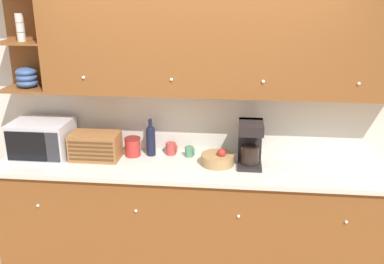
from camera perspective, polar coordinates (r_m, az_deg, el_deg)
ground_plane at (r=4.42m, az=0.31°, el=-13.87°), size 24.00×24.00×0.00m
wall_back at (r=3.90m, az=0.39°, el=2.64°), size 5.76×0.06×2.60m
counter_unit at (r=3.90m, az=-0.15°, el=-10.67°), size 3.38×0.68×0.93m
backsplash_panel at (r=3.89m, az=0.34°, el=1.46°), size 3.36×0.01×0.59m
upper_cabinets at (r=3.57m, az=2.81°, el=11.76°), size 3.36×0.34×0.86m
microwave at (r=4.05m, az=-19.34°, el=-0.86°), size 0.50×0.41×0.33m
bread_box at (r=3.87m, az=-12.77°, el=-1.85°), size 0.43×0.25×0.24m
storage_canister at (r=3.88m, az=-7.91°, el=-1.97°), size 0.15×0.15×0.17m
wine_bottle at (r=3.86m, az=-5.52°, el=-0.94°), size 0.08×0.08×0.34m
mug_blue_second at (r=3.90m, az=-2.80°, el=-2.22°), size 0.10×0.09×0.11m
mug at (r=3.85m, az=-0.34°, el=-2.63°), size 0.09×0.08×0.09m
fruit_basket at (r=3.69m, az=3.43°, el=-3.61°), size 0.29×0.29×0.15m
coffee_maker at (r=3.65m, az=7.78°, el=-1.38°), size 0.20×0.28×0.39m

